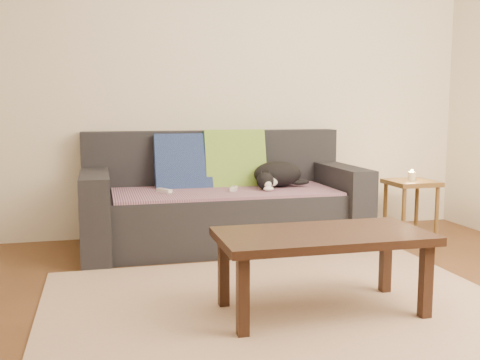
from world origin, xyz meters
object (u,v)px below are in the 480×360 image
(cat, at_px, (277,175))
(side_table, at_px, (411,190))
(wii_remote_a, at_px, (164,191))
(wii_remote_b, at_px, (234,189))
(coffee_table, at_px, (322,242))
(sofa, at_px, (222,205))

(cat, xyz_separation_m, side_table, (1.13, -0.08, -0.15))
(cat, height_order, wii_remote_a, cat)
(wii_remote_b, distance_m, side_table, 1.51)
(side_table, bearing_deg, wii_remote_a, -179.78)
(coffee_table, bearing_deg, wii_remote_a, 113.90)
(cat, relative_size, side_table, 1.00)
(sofa, distance_m, wii_remote_b, 0.22)
(wii_remote_a, height_order, wii_remote_b, same)
(sofa, height_order, side_table, sofa)
(side_table, bearing_deg, sofa, 175.87)
(wii_remote_a, bearing_deg, cat, -114.36)
(sofa, height_order, wii_remote_b, sofa)
(sofa, relative_size, coffee_table, 1.95)
(side_table, bearing_deg, cat, 175.95)
(cat, bearing_deg, sofa, 164.83)
(sofa, relative_size, side_table, 4.52)
(cat, bearing_deg, wii_remote_b, -172.56)
(sofa, xyz_separation_m, wii_remote_a, (-0.46, -0.12, 0.15))
(wii_remote_b, bearing_deg, side_table, -65.87)
(side_table, distance_m, coffee_table, 2.01)
(sofa, distance_m, cat, 0.49)
(sofa, distance_m, wii_remote_a, 0.50)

